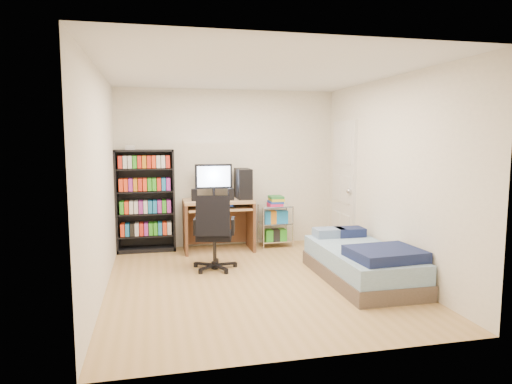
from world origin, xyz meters
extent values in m
cube|color=tan|center=(0.00, 0.00, -0.02)|extent=(3.50, 4.00, 0.04)
cube|color=silver|center=(0.00, 0.00, 2.52)|extent=(3.50, 4.00, 0.04)
cube|color=beige|center=(0.00, 2.02, 1.25)|extent=(3.50, 0.04, 2.50)
cube|color=beige|center=(0.00, -2.02, 1.25)|extent=(3.50, 0.04, 2.50)
cube|color=beige|center=(-1.77, 0.00, 1.25)|extent=(0.04, 4.00, 2.50)
cube|color=beige|center=(1.77, 0.00, 1.25)|extent=(0.04, 4.00, 2.50)
cube|color=black|center=(-1.31, 1.84, 0.78)|extent=(0.88, 0.29, 1.56)
cube|color=black|center=(-1.31, 1.84, 0.24)|extent=(0.82, 0.27, 0.02)
cube|color=red|center=(-1.31, 1.83, 0.36)|extent=(0.76, 0.23, 0.19)
cube|color=black|center=(-1.31, 1.84, 0.59)|extent=(0.82, 0.27, 0.02)
cube|color=#1970B1|center=(-1.31, 1.83, 0.70)|extent=(0.76, 0.23, 0.19)
cube|color=black|center=(-1.31, 1.84, 0.93)|extent=(0.82, 0.27, 0.02)
cube|color=#C06F16|center=(-1.31, 1.83, 1.04)|extent=(0.76, 0.23, 0.19)
cube|color=black|center=(-1.31, 1.84, 1.27)|extent=(0.82, 0.27, 0.02)
cube|color=#2D9520|center=(-1.31, 1.83, 1.38)|extent=(0.76, 0.23, 0.19)
cube|color=silver|center=(-1.50, 1.84, 1.60)|extent=(0.14, 0.12, 0.06)
cube|color=#9D7C50|center=(-0.22, 1.64, 0.77)|extent=(1.06, 0.58, 0.04)
cube|color=#3E2B22|center=(-0.72, 1.64, 0.38)|extent=(0.04, 0.58, 0.75)
cube|color=#3E2B22|center=(0.29, 1.64, 0.38)|extent=(0.04, 0.58, 0.75)
cube|color=#3E2B22|center=(-0.22, 1.91, 0.40)|extent=(1.02, 0.03, 0.69)
cube|color=#9D7C50|center=(-0.22, 1.55, 0.67)|extent=(0.96, 0.48, 0.03)
cube|color=black|center=(-0.22, 1.53, 0.70)|extent=(0.47, 0.16, 0.03)
cube|color=black|center=(-0.27, 1.76, 1.15)|extent=(0.57, 0.05, 0.38)
cube|color=silver|center=(-0.27, 1.72, 1.15)|extent=(0.51, 0.01, 0.32)
cube|color=black|center=(0.19, 1.69, 1.03)|extent=(0.21, 0.45, 0.47)
cube|color=black|center=(-0.59, 1.59, 0.89)|extent=(0.08, 0.08, 0.18)
cube|color=black|center=(-0.03, 1.53, 0.89)|extent=(0.08, 0.08, 0.18)
cylinder|color=black|center=(-0.41, 0.65, 0.25)|extent=(0.05, 0.05, 0.36)
cube|color=black|center=(-0.41, 0.65, 0.45)|extent=(0.54, 0.54, 0.08)
cube|color=black|center=(-0.45, 0.45, 0.75)|extent=(0.45, 0.23, 0.52)
cube|color=black|center=(-0.65, 0.70, 0.58)|extent=(0.10, 0.28, 0.21)
cube|color=black|center=(-0.17, 0.60, 0.58)|extent=(0.10, 0.28, 0.21)
cylinder|color=silver|center=(0.48, 1.54, 0.33)|extent=(0.02, 0.02, 0.67)
cylinder|color=silver|center=(0.96, 1.55, 0.33)|extent=(0.02, 0.02, 0.67)
cylinder|color=silver|center=(0.47, 1.88, 0.33)|extent=(0.02, 0.02, 0.67)
cylinder|color=silver|center=(0.96, 1.89, 0.33)|extent=(0.02, 0.02, 0.67)
cube|color=silver|center=(0.72, 1.72, 0.10)|extent=(0.49, 0.35, 0.02)
cube|color=silver|center=(0.72, 1.72, 0.38)|extent=(0.49, 0.35, 0.02)
cube|color=silver|center=(0.72, 1.72, 0.66)|extent=(0.49, 0.35, 0.02)
cube|color=#BA1A48|center=(0.72, 1.72, 0.74)|extent=(0.21, 0.27, 0.15)
cube|color=brown|center=(1.28, -0.24, 0.09)|extent=(0.90, 1.80, 0.18)
cube|color=#89B0CC|center=(1.28, -0.24, 0.29)|extent=(0.86, 1.76, 0.22)
cube|color=#161E45|center=(1.32, -0.73, 0.45)|extent=(0.81, 0.68, 0.13)
cube|color=#8BA9C5|center=(1.15, 0.48, 0.45)|extent=(0.41, 0.27, 0.12)
cube|color=#161E45|center=(1.44, 0.47, 0.45)|extent=(0.38, 0.27, 0.12)
cube|color=#382112|center=(1.28, -0.28, 0.40)|extent=(0.25, 0.20, 0.01)
cube|color=silver|center=(1.73, 1.35, 1.00)|extent=(0.05, 0.80, 2.00)
sphere|color=silver|center=(1.67, 1.03, 0.95)|extent=(0.08, 0.08, 0.08)
camera|label=1|loc=(-1.18, -5.26, 1.75)|focal=32.00mm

